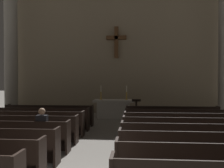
% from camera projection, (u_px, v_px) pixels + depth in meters
% --- Properties ---
extents(pew_left_row_4, '(4.07, 0.50, 0.95)m').
position_uv_depth(pew_left_row_4, '(2.00, 136.00, 8.13)').
color(pew_left_row_4, black).
rests_on(pew_left_row_4, ground).
extents(pew_left_row_5, '(4.07, 0.50, 0.95)m').
position_uv_depth(pew_left_row_5, '(18.00, 129.00, 9.26)').
color(pew_left_row_5, black).
rests_on(pew_left_row_5, ground).
extents(pew_left_row_6, '(4.07, 0.50, 0.95)m').
position_uv_depth(pew_left_row_6, '(31.00, 123.00, 10.39)').
color(pew_left_row_6, black).
rests_on(pew_left_row_6, ground).
extents(pew_left_row_7, '(4.07, 0.50, 0.95)m').
position_uv_depth(pew_left_row_7, '(41.00, 119.00, 11.52)').
color(pew_left_row_7, black).
rests_on(pew_left_row_7, ground).
extents(pew_left_row_8, '(4.07, 0.50, 0.95)m').
position_uv_depth(pew_left_row_8, '(49.00, 115.00, 12.64)').
color(pew_left_row_8, black).
rests_on(pew_left_row_8, ground).
extents(pew_right_row_2, '(4.07, 0.50, 0.95)m').
position_uv_depth(pew_right_row_2, '(218.00, 165.00, 5.40)').
color(pew_right_row_2, black).
rests_on(pew_right_row_2, ground).
extents(pew_right_row_3, '(4.07, 0.50, 0.95)m').
position_uv_depth(pew_right_row_3, '(203.00, 150.00, 6.53)').
color(pew_right_row_3, black).
rests_on(pew_right_row_3, ground).
extents(pew_right_row_4, '(4.07, 0.50, 0.95)m').
position_uv_depth(pew_right_row_4, '(193.00, 139.00, 7.66)').
color(pew_right_row_4, black).
rests_on(pew_right_row_4, ground).
extents(pew_right_row_5, '(4.07, 0.50, 0.95)m').
position_uv_depth(pew_right_row_5, '(186.00, 131.00, 8.79)').
color(pew_right_row_5, black).
rests_on(pew_right_row_5, ground).
extents(pew_right_row_6, '(4.07, 0.50, 0.95)m').
position_uv_depth(pew_right_row_6, '(180.00, 125.00, 9.92)').
color(pew_right_row_6, black).
rests_on(pew_right_row_6, ground).
extents(pew_right_row_7, '(4.07, 0.50, 0.95)m').
position_uv_depth(pew_right_row_7, '(176.00, 120.00, 11.04)').
color(pew_right_row_7, black).
rests_on(pew_right_row_7, ground).
extents(pew_right_row_8, '(4.07, 0.50, 0.95)m').
position_uv_depth(pew_right_row_8, '(172.00, 116.00, 12.17)').
color(pew_right_row_8, black).
rests_on(pew_right_row_8, ground).
extents(column_left_fourth, '(1.15, 1.15, 7.04)m').
position_uv_depth(column_left_fourth, '(11.00, 57.00, 16.01)').
color(column_left_fourth, '#9E998E').
rests_on(column_left_fourth, ground).
extents(altar, '(2.20, 0.90, 1.01)m').
position_uv_depth(altar, '(114.00, 108.00, 14.86)').
color(altar, '#BCB7AD').
rests_on(altar, ground).
extents(candlestick_left, '(0.16, 0.16, 0.76)m').
position_uv_depth(candlestick_left, '(101.00, 95.00, 14.90)').
color(candlestick_left, '#B79338').
rests_on(candlestick_left, altar).
extents(candlestick_right, '(0.16, 0.16, 0.76)m').
position_uv_depth(candlestick_right, '(127.00, 95.00, 14.78)').
color(candlestick_right, '#B79338').
rests_on(candlestick_right, altar).
extents(apse_with_cross, '(13.44, 0.48, 7.96)m').
position_uv_depth(apse_with_cross, '(117.00, 49.00, 17.05)').
color(apse_with_cross, gray).
rests_on(apse_with_cross, ground).
extents(lectern, '(0.44, 0.36, 1.15)m').
position_uv_depth(lectern, '(136.00, 111.00, 13.56)').
color(lectern, black).
rests_on(lectern, ground).
extents(lone_worshipper, '(0.32, 0.43, 1.32)m').
position_uv_depth(lone_worshipper, '(43.00, 129.00, 8.06)').
color(lone_worshipper, '#26262B').
rests_on(lone_worshipper, ground).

